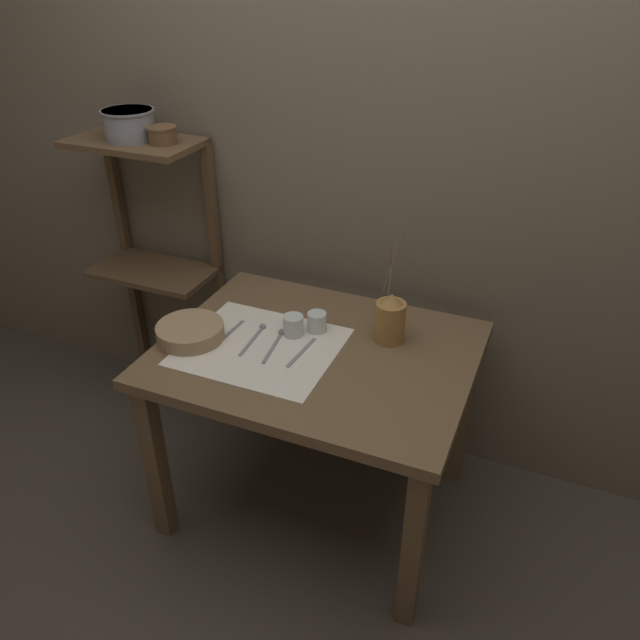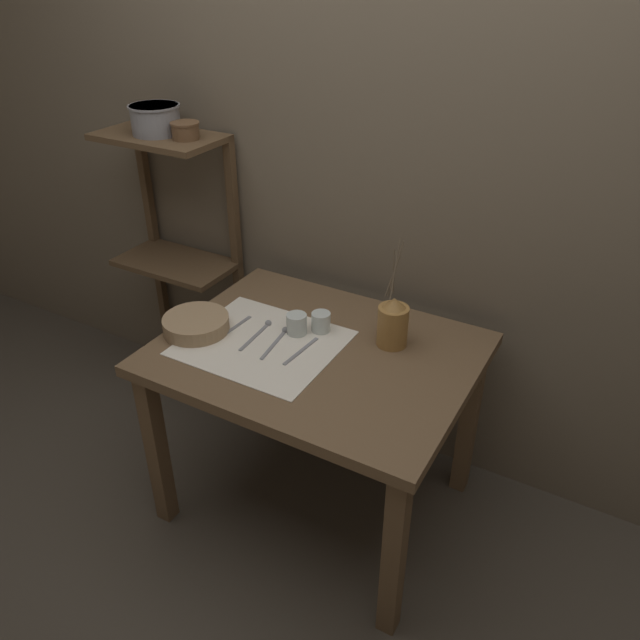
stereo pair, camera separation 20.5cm
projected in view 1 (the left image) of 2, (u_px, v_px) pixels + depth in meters
The scene contains 15 objects.
ground_plane at pixel (317, 499), 2.50m from camera, with size 12.00×12.00×0.00m, color #473F35.
stone_wall_back at pixel (372, 169), 2.29m from camera, with size 7.00×0.06×2.40m.
wooden_table at pixel (317, 373), 2.17m from camera, with size 1.05×0.83×0.72m.
wooden_shelf_unit at pixel (153, 231), 2.64m from camera, with size 0.52×0.29×1.26m.
linen_cloth at pixel (261, 347), 2.13m from camera, with size 0.52×0.46×0.00m.
pitcher_with_flowers at pixel (390, 319), 2.13m from camera, with size 0.11×0.11×0.39m.
wooden_bowl at pixel (190, 332), 2.16m from camera, with size 0.23×0.23×0.05m.
glass_tumbler_near at pixel (293, 325), 2.18m from camera, with size 0.07×0.07×0.07m.
glass_tumbler_far at pixel (317, 322), 2.20m from camera, with size 0.07×0.07×0.07m.
fork_inner at pixel (229, 334), 2.20m from camera, with size 0.02×0.19×0.00m.
spoon_inner at pixel (258, 332), 2.20m from camera, with size 0.03×0.20×0.02m.
spoon_outer at pixel (278, 338), 2.17m from camera, with size 0.04×0.20×0.02m.
fork_outer at pixel (301, 352), 2.10m from camera, with size 0.03×0.19×0.00m.
metal_pot_large at pixel (129, 124), 2.37m from camera, with size 0.20×0.20×0.11m.
metal_pot_small at pixel (162, 134), 2.34m from camera, with size 0.11×0.11×0.06m.
Camera 1 is at (0.69, -1.62, 1.91)m, focal length 35.00 mm.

